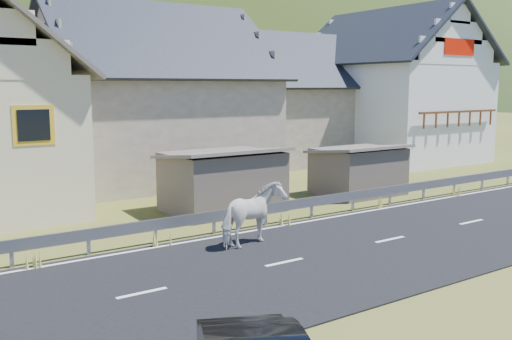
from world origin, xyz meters
TOP-DOWN VIEW (x-y plane):
  - ground at (0.00, 0.00)m, footprint 160.00×160.00m
  - road at (0.00, 0.00)m, footprint 60.00×7.00m
  - lane_markings at (0.00, 0.00)m, footprint 60.00×6.60m
  - guardrail at (-0.00, 3.68)m, footprint 28.10×0.09m
  - shed_left at (-2.00, 6.50)m, footprint 4.30×3.30m
  - shed_right at (4.50, 6.00)m, footprint 3.80×2.90m
  - house_stone_a at (-1.00, 15.00)m, footprint 10.80×9.80m
  - house_stone_b at (9.00, 17.00)m, footprint 9.80×8.80m
  - house_white at (15.00, 14.00)m, footprint 8.80×10.80m
  - horse at (-3.75, 1.86)m, footprint 1.54×2.33m

SIDE VIEW (x-z plane):
  - ground at x=0.00m, z-range 0.00..0.00m
  - road at x=0.00m, z-range 0.00..0.04m
  - lane_markings at x=0.00m, z-range 0.04..0.05m
  - guardrail at x=0.00m, z-range 0.19..0.94m
  - horse at x=-3.75m, z-range 0.04..1.84m
  - shed_right at x=4.50m, z-range -0.10..2.10m
  - shed_left at x=-2.00m, z-range -0.10..2.30m
  - house_stone_b at x=9.00m, z-range 0.19..8.29m
  - house_stone_a at x=-1.00m, z-range 0.18..9.08m
  - house_white at x=15.00m, z-range 0.21..9.91m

